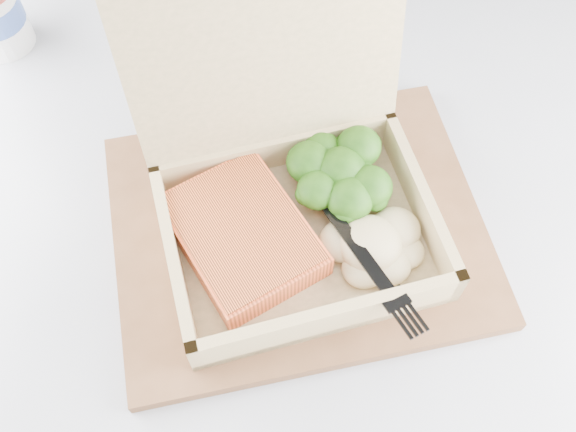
# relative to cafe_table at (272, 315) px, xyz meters

# --- Properties ---
(floor) EXTENTS (4.00, 4.00, 0.00)m
(floor) POSITION_rel_cafe_table_xyz_m (0.20, 0.17, -0.56)
(floor) COLOR gray
(floor) RESTS_ON ground
(cafe_table) EXTENTS (1.05, 1.05, 0.76)m
(cafe_table) POSITION_rel_cafe_table_xyz_m (0.00, 0.00, 0.00)
(cafe_table) COLOR black
(cafe_table) RESTS_ON floor
(serving_tray) EXTENTS (0.43, 0.39, 0.01)m
(serving_tray) POSITION_rel_cafe_table_xyz_m (0.03, 0.02, 0.20)
(serving_tray) COLOR brown
(serving_tray) RESTS_ON cafe_table
(takeout_container) EXTENTS (0.32, 0.31, 0.22)m
(takeout_container) POSITION_rel_cafe_table_xyz_m (0.02, 0.03, 0.27)
(takeout_container) COLOR tan
(takeout_container) RESTS_ON serving_tray
(salmon_fillet) EXTENTS (0.17, 0.17, 0.03)m
(salmon_fillet) POSITION_rel_cafe_table_xyz_m (-0.02, -0.02, 0.23)
(salmon_fillet) COLOR orange
(salmon_fillet) RESTS_ON takeout_container
(broccoli_pile) EXTENTS (0.11, 0.11, 0.04)m
(broccoli_pile) POSITION_rel_cafe_table_xyz_m (0.06, 0.06, 0.24)
(broccoli_pile) COLOR #336C18
(broccoli_pile) RESTS_ON takeout_container
(mashed_potatoes) EXTENTS (0.09, 0.08, 0.03)m
(mashed_potatoes) POSITION_rel_cafe_table_xyz_m (0.10, -0.00, 0.24)
(mashed_potatoes) COLOR #D4C589
(mashed_potatoes) RESTS_ON takeout_container
(plastic_fork) EXTENTS (0.11, 0.13, 0.02)m
(plastic_fork) POSITION_rel_cafe_table_xyz_m (0.07, 0.00, 0.25)
(plastic_fork) COLOR black
(plastic_fork) RESTS_ON mashed_potatoes
(receipt) EXTENTS (0.12, 0.17, 0.00)m
(receipt) POSITION_rel_cafe_table_xyz_m (-0.03, 0.19, 0.20)
(receipt) COLOR white
(receipt) RESTS_ON cafe_table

